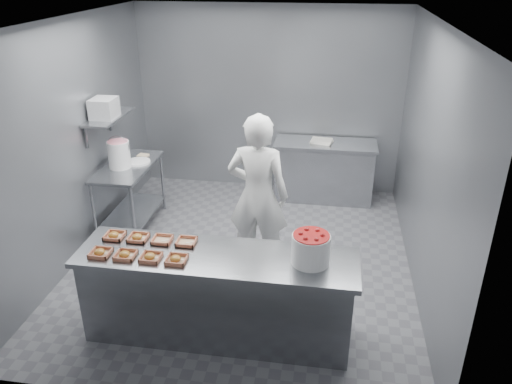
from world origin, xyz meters
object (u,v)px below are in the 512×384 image
tray_7 (186,242)px  worker (258,196)px  tray_6 (162,240)px  strawberry_tub (311,248)px  tray_4 (114,236)px  tray_5 (138,237)px  glaze_bucket (119,154)px  tray_3 (176,259)px  appliance (104,108)px  service_counter (218,295)px  prep_table (130,187)px  tray_0 (100,253)px  tray_1 (125,255)px  tray_2 (151,257)px  back_counter (324,171)px

tray_7 → worker: worker is taller
tray_6 → strawberry_tub: size_ratio=0.55×
tray_4 → tray_5: 0.24m
glaze_bucket → tray_7: bearing=-51.2°
tray_3 → glaze_bucket: 2.46m
appliance → glaze_bucket: bearing=7.3°
service_counter → prep_table: (-1.65, 1.95, 0.14)m
tray_5 → worker: (1.01, 1.04, 0.03)m
prep_table → service_counter: bearing=-49.8°
service_counter → tray_7: bearing=154.3°
tray_4 → glaze_bucket: glaze_bucket is taller
tray_7 → prep_table: bearing=126.4°
tray_0 → appliance: appliance is taller
glaze_bucket → appliance: 0.61m
tray_1 → strawberry_tub: size_ratio=0.55×
tray_2 → tray_3: same height
service_counter → tray_3: 0.59m
tray_5 → tray_2: bearing=-52.6°
tray_4 → appliance: size_ratio=0.57×
tray_0 → tray_7: tray_0 is taller
tray_5 → strawberry_tub: 1.68m
tray_7 → worker: bearing=63.0°
prep_table → glaze_bucket: bearing=-128.2°
tray_6 → worker: size_ratio=0.10×
glaze_bucket → appliance: appliance is taller
tray_4 → prep_table: bearing=108.5°
back_counter → tray_7: (-1.23, -3.09, 0.47)m
worker → tray_1: bearing=57.8°
back_counter → worker: size_ratio=0.79×
tray_0 → tray_5: (0.24, 0.31, 0.00)m
tray_5 → back_counter: bearing=61.1°
back_counter → tray_3: size_ratio=8.01×
tray_4 → worker: (1.25, 1.04, 0.03)m
prep_table → appliance: (-0.17, -0.09, 1.09)m
prep_table → tray_7: (1.32, -1.79, 0.33)m
service_counter → tray_7: (-0.33, 0.16, 0.47)m
tray_2 → tray_5: (-0.24, 0.31, 0.00)m
tray_1 → tray_4: same height
tray_6 → back_counter: bearing=64.6°
tray_5 → tray_6: 0.24m
tray_1 → tray_2: size_ratio=1.00×
worker → back_counter: bearing=-104.2°
tray_2 → tray_5: bearing=127.4°
prep_table → tray_7: 2.25m
tray_5 → appliance: (-1.01, 1.70, 0.76)m
service_counter → tray_5: (-0.81, 0.16, 0.47)m
back_counter → appliance: (-2.72, -1.39, 1.23)m
tray_3 → tray_2: bearing=180.0°
tray_4 → strawberry_tub: size_ratio=0.55×
service_counter → tray_6: 0.75m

